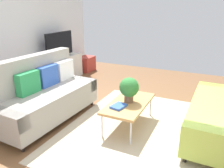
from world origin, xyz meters
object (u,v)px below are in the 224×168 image
tv (60,45)px  potted_plant (129,88)px  tv_console (61,69)px  bottle_0 (51,56)px  storage_trunk (86,64)px  coffee_table (129,104)px  vase_0 (43,58)px  table_book_0 (119,106)px  couch_beige (44,94)px

tv → potted_plant: bearing=-120.4°
tv_console → bottle_0: size_ratio=6.81×
tv_console → storage_trunk: tv_console is taller
coffee_table → bottle_0: bottle_0 is taller
tv_console → bottle_0: (-0.39, -0.04, 0.42)m
tv → vase_0: size_ratio=6.53×
tv → storage_trunk: 1.32m
table_book_0 → vase_0: 2.76m
potted_plant → table_book_0: potted_plant is taller
tv → storage_trunk: tv is taller
bottle_0 → coffee_table: bearing=-113.9°
coffee_table → storage_trunk: storage_trunk is taller
coffee_table → tv_console: bearing=59.5°
tv_console → table_book_0: bearing=-125.2°
coffee_table → vase_0: (0.90, 2.57, 0.32)m
table_book_0 → bottle_0: (1.34, 2.40, 0.31)m
storage_trunk → vase_0: 1.76m
couch_beige → coffee_table: size_ratio=1.76×
storage_trunk → table_book_0: size_ratio=2.17×
couch_beige → vase_0: (1.29, 1.15, 0.26)m
tv_console → tv: (0.00, -0.02, 0.63)m
couch_beige → table_book_0: (0.14, -1.35, -0.01)m
potted_plant → bottle_0: bottle_0 is taller
potted_plant → storage_trunk: bearing=43.3°
tv → bottle_0: tv is taller
table_book_0 → vase_0: (1.14, 2.49, 0.28)m
table_book_0 → bottle_0: size_ratio=1.17×
couch_beige → storage_trunk: size_ratio=3.72×
coffee_table → tv_console: (1.48, 2.52, -0.07)m
storage_trunk → bottle_0: bottle_0 is taller
tv → table_book_0: (-1.72, -2.42, -0.51)m
coffee_table → tv: size_ratio=1.10×
coffee_table → vase_0: vase_0 is taller
tv_console → vase_0: (-0.58, 0.05, 0.40)m
vase_0 → couch_beige: bearing=-138.3°
couch_beige → bottle_0: size_ratio=9.41×
vase_0 → storage_trunk: bearing=-5.1°
storage_trunk → table_book_0: bearing=-140.3°
storage_trunk → tv: bearing=175.8°
potted_plant → table_book_0: (-0.26, 0.06, -0.22)m
couch_beige → tv: (1.87, 1.08, 0.50)m
potted_plant → bottle_0: bearing=66.5°
couch_beige → coffee_table: 1.47m
storage_trunk → potted_plant: bearing=-136.7°
coffee_table → bottle_0: bearing=66.1°
couch_beige → storage_trunk: 3.14m
couch_beige → table_book_0: bearing=98.5°
tv_console → coffee_table: bearing=-120.5°
tv → vase_0: tv is taller
coffee_table → tv_console: size_ratio=0.79×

